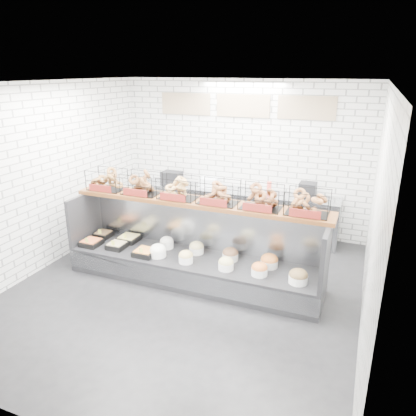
% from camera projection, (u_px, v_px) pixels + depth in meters
% --- Properties ---
extents(ground, '(5.50, 5.50, 0.00)m').
position_uv_depth(ground, '(185.00, 289.00, 6.15)').
color(ground, black).
rests_on(ground, ground).
extents(room_shell, '(5.02, 5.51, 3.01)m').
position_uv_depth(room_shell, '(200.00, 148.00, 6.01)').
color(room_shell, white).
rests_on(room_shell, ground).
extents(display_case, '(4.00, 0.90, 1.20)m').
position_uv_depth(display_case, '(194.00, 260.00, 6.34)').
color(display_case, black).
rests_on(display_case, ground).
extents(bagel_shelf, '(4.10, 0.50, 0.40)m').
position_uv_depth(bagel_shelf, '(197.00, 192.00, 6.15)').
color(bagel_shelf, '#4C2710').
rests_on(bagel_shelf, display_case).
extents(prep_counter, '(4.00, 0.60, 1.20)m').
position_uv_depth(prep_counter, '(235.00, 211.00, 8.13)').
color(prep_counter, '#93969B').
rests_on(prep_counter, ground).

